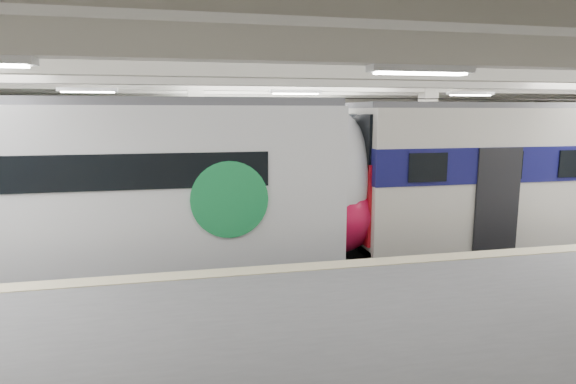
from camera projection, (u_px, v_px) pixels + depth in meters
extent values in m
cube|color=black|center=(311.00, 268.00, 13.65)|extent=(36.00, 24.00, 0.10)
cube|color=silver|center=(313.00, 65.00, 12.73)|extent=(36.00, 24.00, 0.20)
cube|color=beige|center=(257.00, 146.00, 22.83)|extent=(30.00, 0.10, 5.50)
cube|color=#58585B|center=(423.00, 364.00, 7.29)|extent=(30.00, 7.00, 1.10)
cube|color=#CCBA90|center=(351.00, 264.00, 10.33)|extent=(30.00, 0.50, 0.02)
cube|color=beige|center=(198.00, 162.00, 15.45)|extent=(0.50, 0.50, 5.50)
cube|color=beige|center=(425.00, 157.00, 17.14)|extent=(0.50, 0.50, 5.50)
cube|color=beige|center=(313.00, 77.00, 12.78)|extent=(30.00, 18.00, 0.50)
cube|color=#59544C|center=(311.00, 264.00, 13.63)|extent=(30.00, 1.52, 0.16)
cube|color=#59544C|center=(275.00, 221.00, 18.93)|extent=(30.00, 1.52, 0.16)
cylinder|color=black|center=(313.00, 98.00, 12.87)|extent=(30.00, 0.03, 0.03)
cylinder|color=black|center=(274.00, 102.00, 18.17)|extent=(30.00, 0.03, 0.03)
cube|color=white|center=(336.00, 86.00, 10.91)|extent=(26.00, 8.40, 0.12)
cube|color=silver|center=(74.00, 187.00, 11.94)|extent=(13.26, 2.96, 3.98)
ellipsoid|color=silver|center=(329.00, 179.00, 13.34)|extent=(2.35, 2.90, 3.90)
ellipsoid|color=red|center=(333.00, 210.00, 13.51)|extent=(2.49, 2.96, 2.39)
cylinder|color=#198944|center=(230.00, 200.00, 11.30)|extent=(1.84, 0.06, 1.84)
cube|color=#4C4C51|center=(68.00, 102.00, 11.60)|extent=(13.26, 2.43, 0.20)
cube|color=black|center=(80.00, 270.00, 12.29)|extent=(13.26, 2.07, 0.70)
cube|color=beige|center=(565.00, 173.00, 14.96)|extent=(13.82, 3.03, 3.93)
cube|color=#121251|center=(566.00, 158.00, 14.89)|extent=(13.86, 3.09, 0.96)
cube|color=#A90B14|center=(353.00, 199.00, 13.58)|extent=(0.08, 2.58, 2.16)
cube|color=black|center=(354.00, 140.00, 13.31)|extent=(0.08, 2.42, 1.42)
cube|color=#4C4C51|center=(571.00, 106.00, 14.63)|extent=(13.82, 2.36, 0.16)
cube|color=black|center=(558.00, 239.00, 15.31)|extent=(13.82, 2.12, 0.70)
cube|color=silver|center=(132.00, 169.00, 17.45)|extent=(13.30, 3.02, 3.59)
cube|color=#198944|center=(131.00, 156.00, 17.37)|extent=(13.35, 3.07, 0.76)
cube|color=#4C4C51|center=(129.00, 116.00, 17.14)|extent=(13.29, 2.54, 0.16)
cube|color=black|center=(134.00, 222.00, 17.77)|extent=(13.30, 2.73, 0.60)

